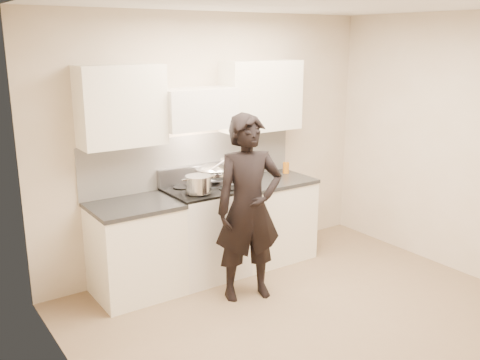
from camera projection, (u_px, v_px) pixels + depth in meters
The scene contains 11 objects.
ground_plane at pixel (317, 322), 4.72m from camera, with size 4.00×4.00×0.00m, color #7F684C.
room_shell at pixel (290, 138), 4.58m from camera, with size 4.04×3.54×2.70m.
stove at pixel (205, 232), 5.58m from camera, with size 0.76×0.65×0.96m.
counter_right at pixel (268, 218), 6.03m from camera, with size 0.92×0.67×0.92m.
counter_left at pixel (136, 249), 5.15m from camera, with size 0.82×0.67×0.92m.
wok at pixel (214, 173), 5.61m from camera, with size 0.39×0.47×0.31m.
stock_pot at pixel (198, 184), 5.24m from camera, with size 0.36×0.26×0.17m.
utensil_crock at pixel (232, 172), 5.82m from camera, with size 0.12×0.12×0.31m.
spice_jar at pixel (241, 173), 5.96m from camera, with size 0.05×0.05×0.11m.
oil_glass at pixel (286, 168), 6.17m from camera, with size 0.07×0.07×0.13m.
person at pixel (249, 208), 5.00m from camera, with size 0.65×0.43×1.78m, color black.
Camera 1 is at (-2.95, -3.12, 2.42)m, focal length 40.00 mm.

